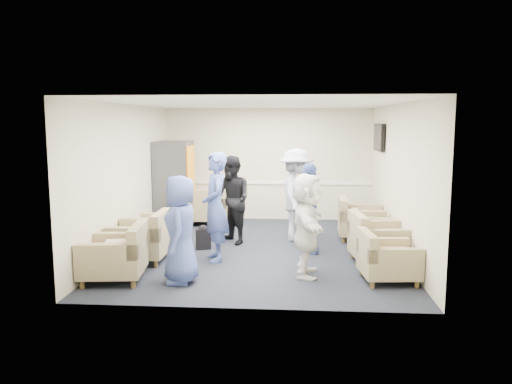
# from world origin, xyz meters

# --- Properties ---
(floor) EXTENTS (6.00, 6.00, 0.00)m
(floor) POSITION_xyz_m (0.00, 0.00, 0.00)
(floor) COLOR black
(floor) RESTS_ON ground
(ceiling) EXTENTS (6.00, 6.00, 0.00)m
(ceiling) POSITION_xyz_m (0.00, 0.00, 2.70)
(ceiling) COLOR white
(ceiling) RESTS_ON back_wall
(back_wall) EXTENTS (5.00, 0.02, 2.70)m
(back_wall) POSITION_xyz_m (0.00, 3.00, 1.35)
(back_wall) COLOR beige
(back_wall) RESTS_ON floor
(front_wall) EXTENTS (5.00, 0.02, 2.70)m
(front_wall) POSITION_xyz_m (0.00, -3.00, 1.35)
(front_wall) COLOR beige
(front_wall) RESTS_ON floor
(left_wall) EXTENTS (0.02, 6.00, 2.70)m
(left_wall) POSITION_xyz_m (-2.50, 0.00, 1.35)
(left_wall) COLOR beige
(left_wall) RESTS_ON floor
(right_wall) EXTENTS (0.02, 6.00, 2.70)m
(right_wall) POSITION_xyz_m (2.50, 0.00, 1.35)
(right_wall) COLOR beige
(right_wall) RESTS_ON floor
(chair_rail) EXTENTS (4.98, 0.04, 0.06)m
(chair_rail) POSITION_xyz_m (0.00, 2.98, 0.90)
(chair_rail) COLOR white
(chair_rail) RESTS_ON back_wall
(tv) EXTENTS (0.10, 1.00, 0.58)m
(tv) POSITION_xyz_m (2.44, 1.80, 2.05)
(tv) COLOR black
(tv) RESTS_ON right_wall
(armchair_left_near) EXTENTS (0.99, 0.99, 0.72)m
(armchair_left_near) POSITION_xyz_m (-2.02, -1.98, 0.36)
(armchair_left_near) COLOR #8B7E59
(armchair_left_near) RESTS_ON floor
(armchair_left_mid) EXTENTS (0.92, 0.92, 0.73)m
(armchair_left_mid) POSITION_xyz_m (-1.94, -0.91, 0.36)
(armchair_left_mid) COLOR #8B7E59
(armchair_left_mid) RESTS_ON floor
(armchair_left_far) EXTENTS (0.87, 0.87, 0.66)m
(armchair_left_far) POSITION_xyz_m (-1.88, 0.05, 0.33)
(armchair_left_far) COLOR #8B7E59
(armchair_left_far) RESTS_ON floor
(armchair_right_near) EXTENTS (0.88, 0.88, 0.64)m
(armchair_right_near) POSITION_xyz_m (1.99, -1.73, 0.32)
(armchair_right_near) COLOR #8B7E59
(armchair_right_near) RESTS_ON floor
(armchair_right_midnear) EXTENTS (1.01, 1.01, 0.73)m
(armchair_right_midnear) POSITION_xyz_m (2.02, -0.77, 0.36)
(armchair_right_midnear) COLOR #8B7E59
(armchair_right_midnear) RESTS_ON floor
(armchair_right_midfar) EXTENTS (0.88, 0.88, 0.62)m
(armchair_right_midfar) POSITION_xyz_m (2.01, 0.10, 0.31)
(armchair_right_midfar) COLOR #8B7E59
(armchair_right_midfar) RESTS_ON floor
(armchair_right_far) EXTENTS (0.94, 0.94, 0.72)m
(armchair_right_far) POSITION_xyz_m (1.94, 1.00, 0.36)
(armchair_right_far) COLOR #8B7E59
(armchair_right_far) RESTS_ON floor
(armchair_corner) EXTENTS (0.95, 0.95, 0.72)m
(armchair_corner) POSITION_xyz_m (-1.35, 2.28, 0.36)
(armchair_corner) COLOR #8B7E59
(armchair_corner) RESTS_ON floor
(vending_machine) EXTENTS (0.79, 0.92, 1.94)m
(vending_machine) POSITION_xyz_m (-2.09, 2.05, 0.97)
(vending_machine) COLOR #4C4D54
(vending_machine) RESTS_ON floor
(backpack) EXTENTS (0.31, 0.26, 0.46)m
(backpack) POSITION_xyz_m (-1.07, -0.02, 0.24)
(backpack) COLOR black
(backpack) RESTS_ON floor
(pillow) EXTENTS (0.41, 0.48, 0.12)m
(pillow) POSITION_xyz_m (-2.04, -1.99, 0.53)
(pillow) COLOR beige
(pillow) RESTS_ON armchair_left_near
(person_front_left) EXTENTS (0.61, 0.84, 1.60)m
(person_front_left) POSITION_xyz_m (-1.04, -2.00, 0.80)
(person_front_left) COLOR #41559D
(person_front_left) RESTS_ON floor
(person_mid_left) EXTENTS (0.62, 0.78, 1.87)m
(person_mid_left) POSITION_xyz_m (-0.71, -0.78, 0.94)
(person_mid_left) COLOR #41559D
(person_mid_left) RESTS_ON floor
(person_back_left) EXTENTS (1.04, 1.07, 1.73)m
(person_back_left) POSITION_xyz_m (-0.58, 0.45, 0.87)
(person_back_left) COLOR black
(person_back_left) RESTS_ON floor
(person_back_right) EXTENTS (0.72, 1.22, 1.86)m
(person_back_right) POSITION_xyz_m (0.67, 0.80, 0.93)
(person_back_right) COLOR silver
(person_back_right) RESTS_ON floor
(person_mid_right) EXTENTS (0.42, 0.97, 1.65)m
(person_mid_right) POSITION_xyz_m (0.89, -0.16, 0.82)
(person_mid_right) COLOR #41559D
(person_mid_right) RESTS_ON floor
(person_front_right) EXTENTS (0.52, 1.50, 1.60)m
(person_front_right) POSITION_xyz_m (0.83, -1.53, 0.80)
(person_front_right) COLOR white
(person_front_right) RESTS_ON floor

